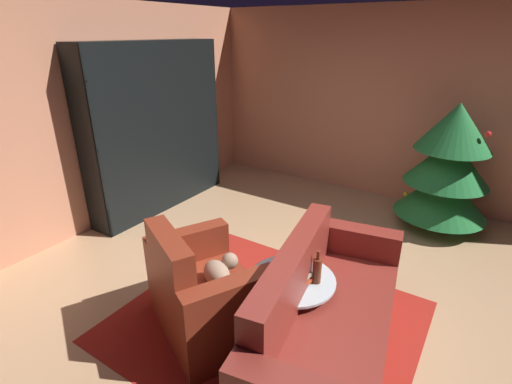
{
  "coord_description": "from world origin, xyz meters",
  "views": [
    {
      "loc": [
        1.11,
        -2.54,
        2.2
      ],
      "look_at": [
        -0.44,
        -0.14,
        0.98
      ],
      "focal_mm": 26.64,
      "sensor_mm": 36.0,
      "label": 1
    }
  ],
  "objects_px": {
    "bookshelf_unit": "(165,130)",
    "coffee_table": "(292,284)",
    "couch_red": "(325,322)",
    "armchair_red": "(204,295)",
    "decorated_tree": "(448,166)",
    "book_stack_on_table": "(296,276)",
    "bottle_on_table": "(317,270)"
  },
  "relations": [
    {
      "from": "bookshelf_unit",
      "to": "book_stack_on_table",
      "type": "relative_size",
      "value": 9.1
    },
    {
      "from": "bookshelf_unit",
      "to": "decorated_tree",
      "type": "relative_size",
      "value": 1.41
    },
    {
      "from": "couch_red",
      "to": "coffee_table",
      "type": "bearing_deg",
      "value": 162.17
    },
    {
      "from": "armchair_red",
      "to": "couch_red",
      "type": "bearing_deg",
      "value": 16.88
    },
    {
      "from": "armchair_red",
      "to": "decorated_tree",
      "type": "xyz_separation_m",
      "value": [
        1.24,
        2.85,
        0.45
      ]
    },
    {
      "from": "book_stack_on_table",
      "to": "bottle_on_table",
      "type": "height_order",
      "value": "bottle_on_table"
    },
    {
      "from": "coffee_table",
      "to": "bottle_on_table",
      "type": "xyz_separation_m",
      "value": [
        0.17,
        0.06,
        0.16
      ]
    },
    {
      "from": "coffee_table",
      "to": "bottle_on_table",
      "type": "height_order",
      "value": "bottle_on_table"
    },
    {
      "from": "bottle_on_table",
      "to": "bookshelf_unit",
      "type": "bearing_deg",
      "value": 155.94
    },
    {
      "from": "decorated_tree",
      "to": "bookshelf_unit",
      "type": "bearing_deg",
      "value": -159.78
    },
    {
      "from": "armchair_red",
      "to": "book_stack_on_table",
      "type": "bearing_deg",
      "value": 30.07
    },
    {
      "from": "coffee_table",
      "to": "bookshelf_unit",
      "type": "bearing_deg",
      "value": 153.49
    },
    {
      "from": "couch_red",
      "to": "coffee_table",
      "type": "relative_size",
      "value": 3.01
    },
    {
      "from": "couch_red",
      "to": "decorated_tree",
      "type": "relative_size",
      "value": 1.33
    },
    {
      "from": "book_stack_on_table",
      "to": "decorated_tree",
      "type": "relative_size",
      "value": 0.15
    },
    {
      "from": "bottle_on_table",
      "to": "couch_red",
      "type": "bearing_deg",
      "value": -46.5
    },
    {
      "from": "armchair_red",
      "to": "bottle_on_table",
      "type": "relative_size",
      "value": 4.33
    },
    {
      "from": "bookshelf_unit",
      "to": "decorated_tree",
      "type": "bearing_deg",
      "value": 20.22
    },
    {
      "from": "book_stack_on_table",
      "to": "bookshelf_unit",
      "type": "bearing_deg",
      "value": 153.41
    },
    {
      "from": "bookshelf_unit",
      "to": "couch_red",
      "type": "height_order",
      "value": "bookshelf_unit"
    },
    {
      "from": "bookshelf_unit",
      "to": "coffee_table",
      "type": "distance_m",
      "value": 2.93
    },
    {
      "from": "bookshelf_unit",
      "to": "coffee_table",
      "type": "relative_size",
      "value": 3.18
    },
    {
      "from": "armchair_red",
      "to": "bottle_on_table",
      "type": "xyz_separation_m",
      "value": [
        0.73,
        0.43,
        0.25
      ]
    },
    {
      "from": "coffee_table",
      "to": "decorated_tree",
      "type": "relative_size",
      "value": 0.44
    },
    {
      "from": "bottle_on_table",
      "to": "decorated_tree",
      "type": "distance_m",
      "value": 2.48
    },
    {
      "from": "couch_red",
      "to": "book_stack_on_table",
      "type": "height_order",
      "value": "couch_red"
    },
    {
      "from": "couch_red",
      "to": "book_stack_on_table",
      "type": "relative_size",
      "value": 8.61
    },
    {
      "from": "couch_red",
      "to": "coffee_table",
      "type": "xyz_separation_m",
      "value": [
        -0.33,
        0.11,
        0.13
      ]
    },
    {
      "from": "couch_red",
      "to": "decorated_tree",
      "type": "distance_m",
      "value": 2.65
    },
    {
      "from": "decorated_tree",
      "to": "armchair_red",
      "type": "bearing_deg",
      "value": -113.52
    },
    {
      "from": "couch_red",
      "to": "bottle_on_table",
      "type": "xyz_separation_m",
      "value": [
        -0.15,
        0.16,
        0.29
      ]
    },
    {
      "from": "bookshelf_unit",
      "to": "decorated_tree",
      "type": "height_order",
      "value": "bookshelf_unit"
    }
  ]
}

